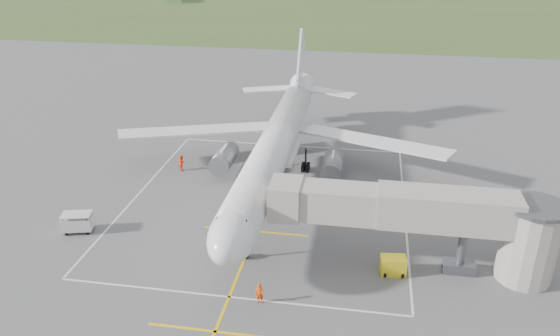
% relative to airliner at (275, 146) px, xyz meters
% --- Properties ---
extents(ground, '(700.00, 700.00, 0.00)m').
position_rel_airliner_xyz_m(ground, '(0.00, -0.75, -4.39)').
color(ground, '#525254').
rests_on(ground, ground).
extents(grass_strip, '(700.00, 120.00, 0.02)m').
position_rel_airliner_xyz_m(grass_strip, '(0.00, 129.25, -4.38)').
color(grass_strip, '#384F22').
rests_on(grass_strip, ground).
extents(apron_markings, '(28.20, 60.00, 0.01)m').
position_rel_airliner_xyz_m(apron_markings, '(0.00, -6.57, -4.38)').
color(apron_markings, '#EEB60E').
rests_on(apron_markings, ground).
extents(airliner, '(38.93, 46.75, 13.52)m').
position_rel_airliner_xyz_m(airliner, '(0.00, 0.00, 0.00)').
color(airliner, silver).
rests_on(airliner, ground).
extents(jet_bridge, '(23.40, 5.00, 7.20)m').
position_rel_airliner_xyz_m(jet_bridge, '(15.72, -14.25, 0.35)').
color(jet_bridge, gray).
rests_on(jet_bridge, ground).
extents(gpu_unit, '(2.19, 1.65, 1.54)m').
position_rel_airliner_xyz_m(gpu_unit, '(12.59, -15.43, -3.64)').
color(gpu_unit, gold).
rests_on(gpu_unit, ground).
extents(baggage_cart, '(3.00, 2.22, 1.87)m').
position_rel_airliner_xyz_m(baggage_cart, '(-16.43, -13.51, -3.43)').
color(baggage_cart, silver).
rests_on(baggage_cart, ground).
extents(ramp_worker_nose, '(0.65, 0.45, 1.73)m').
position_rel_airliner_xyz_m(ramp_worker_nose, '(2.49, -21.03, -3.53)').
color(ramp_worker_nose, '#E44207').
rests_on(ramp_worker_nose, ground).
extents(ramp_worker_wing, '(1.08, 1.13, 1.83)m').
position_rel_airliner_xyz_m(ramp_worker_wing, '(-11.43, 1.61, -3.48)').
color(ramp_worker_wing, '#FF3908').
rests_on(ramp_worker_wing, ground).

